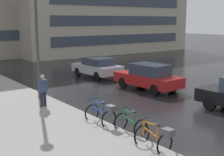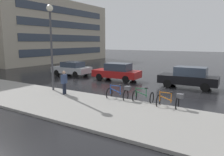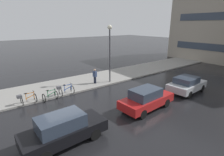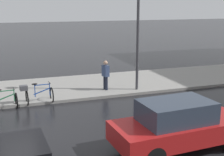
{
  "view_description": "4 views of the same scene",
  "coord_description": "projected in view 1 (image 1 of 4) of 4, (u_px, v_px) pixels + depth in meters",
  "views": [
    {
      "loc": [
        -10.6,
        -8.18,
        4.18
      ],
      "look_at": [
        -1.45,
        4.16,
        1.32
      ],
      "focal_mm": 50.0,
      "sensor_mm": 36.0,
      "label": 1
    },
    {
      "loc": [
        -14.77,
        -4.69,
        3.5
      ],
      "look_at": [
        -1.99,
        3.32,
        1.0
      ],
      "focal_mm": 35.0,
      "sensor_mm": 36.0,
      "label": 2
    },
    {
      "loc": [
        10.08,
        -3.62,
        5.97
      ],
      "look_at": [
        -1.2,
        4.88,
        1.63
      ],
      "focal_mm": 28.0,
      "sensor_mm": 36.0,
      "label": 3
    },
    {
      "loc": [
        10.18,
        0.42,
        4.5
      ],
      "look_at": [
        -1.03,
        4.37,
        1.65
      ],
      "focal_mm": 50.0,
      "sensor_mm": 36.0,
      "label": 4
    }
  ],
  "objects": [
    {
      "name": "bicycle_second",
      "position": [
        130.0,
        124.0,
        11.54
      ],
      "size": [
        0.79,
        1.15,
        0.95
      ],
      "color": "black",
      "rests_on": "ground"
    },
    {
      "name": "car_red",
      "position": [
        148.0,
        77.0,
        18.88
      ],
      "size": [
        2.0,
        4.42,
        1.58
      ],
      "color": "#AD1919",
      "rests_on": "ground"
    },
    {
      "name": "bicycle_third",
      "position": [
        102.0,
        113.0,
        12.44
      ],
      "size": [
        0.8,
        1.46,
        1.0
      ],
      "color": "black",
      "rests_on": "ground"
    },
    {
      "name": "car_silver",
      "position": [
        97.0,
        67.0,
        23.15
      ],
      "size": [
        2.19,
        4.04,
        1.45
      ],
      "color": "#B2B5BA",
      "rests_on": "ground"
    },
    {
      "name": "streetlamp",
      "position": [
        36.0,
        22.0,
        15.63
      ],
      "size": [
        0.44,
        0.44,
        5.94
      ],
      "color": "#424247",
      "rests_on": "ground"
    },
    {
      "name": "building_facade_side",
      "position": [
        98.0,
        12.0,
        41.69
      ],
      "size": [
        23.22,
        10.76,
        10.47
      ],
      "color": "#B2A893",
      "rests_on": "ground"
    },
    {
      "name": "bicycle_nearest",
      "position": [
        156.0,
        137.0,
        9.98
      ],
      "size": [
        0.79,
        1.35,
        0.98
      ],
      "color": "black",
      "rests_on": "ground"
    },
    {
      "name": "ground_plane",
      "position": [
        196.0,
        119.0,
        13.43
      ],
      "size": [
        140.0,
        140.0,
        0.0
      ],
      "primitive_type": "plane",
      "color": "black"
    },
    {
      "name": "pedestrian",
      "position": [
        43.0,
        90.0,
        14.7
      ],
      "size": [
        0.44,
        0.32,
        1.67
      ],
      "color": "#1E2333",
      "rests_on": "ground"
    }
  ]
}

